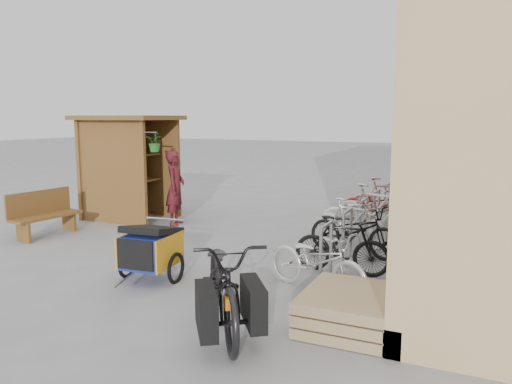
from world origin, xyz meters
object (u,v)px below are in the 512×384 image
at_px(pallet_stack, 349,309).
at_px(bike_7, 387,201).
at_px(person_kiosk, 175,188).
at_px(bike_3, 351,223).
at_px(cargo_bike, 224,283).
at_px(bike_1, 342,245).
at_px(kiosk, 125,153).
at_px(bench, 44,213).
at_px(bike_0, 317,261).
at_px(bike_6, 380,206).
at_px(bike_5, 374,211).
at_px(bike_4, 367,216).
at_px(shopping_carts, 427,187).
at_px(bike_2, 354,230).
at_px(child_trailer, 151,248).

height_order(pallet_stack, bike_7, bike_7).
xyz_separation_m(person_kiosk, bike_3, (3.99, -0.24, -0.38)).
relative_size(cargo_bike, bike_1, 1.45).
relative_size(kiosk, bench, 1.69).
distance_m(cargo_bike, bike_0, 1.72).
bearing_deg(cargo_bike, bike_0, 35.06).
bearing_deg(pallet_stack, bike_1, 107.62).
xyz_separation_m(bike_0, bike_6, (-0.02, 4.46, 0.04)).
relative_size(kiosk, bike_5, 1.44).
relative_size(cargo_bike, person_kiosk, 1.29).
bearing_deg(kiosk, bike_4, 2.73).
height_order(bike_4, bike_6, bike_4).
height_order(bench, bike_0, bench).
xyz_separation_m(kiosk, bike_6, (5.56, 1.56, -1.09)).
distance_m(pallet_stack, bike_4, 4.21).
distance_m(bike_0, bike_4, 3.17).
relative_size(bike_1, bike_7, 0.84).
height_order(shopping_carts, bike_3, shopping_carts).
height_order(bench, bike_4, bike_4).
height_order(pallet_stack, shopping_carts, shopping_carts).
height_order(shopping_carts, bike_6, shopping_carts).
bearing_deg(bike_0, bike_5, 18.66).
bearing_deg(person_kiosk, bike_0, -140.42).
distance_m(bike_3, bike_5, 1.01).
bearing_deg(bike_1, bike_3, 8.75).
bearing_deg(person_kiosk, bike_2, -117.31).
xyz_separation_m(pallet_stack, person_kiosk, (-4.86, 3.77, 0.61)).
relative_size(shopping_carts, bike_1, 1.10).
bearing_deg(bench, bike_7, 39.93).
relative_size(kiosk, child_trailer, 1.67).
bearing_deg(bike_3, shopping_carts, 4.86).
bearing_deg(bike_4, person_kiosk, 93.19).
height_order(kiosk, person_kiosk, kiosk).
height_order(cargo_bike, person_kiosk, person_kiosk).
bearing_deg(child_trailer, cargo_bike, -36.49).
distance_m(bench, bike_4, 6.40).
distance_m(kiosk, bike_2, 5.79).
bearing_deg(bike_0, bike_2, 18.59).
bearing_deg(kiosk, bike_2, -9.13).
height_order(bike_1, bike_4, bike_4).
bearing_deg(person_kiosk, kiosk, 69.59).
bearing_deg(kiosk, bike_5, 6.55).
xyz_separation_m(bike_4, bike_5, (0.06, 0.38, 0.04)).
bearing_deg(bike_5, kiosk, 115.93).
height_order(kiosk, bench, kiosk).
height_order(person_kiosk, bike_5, person_kiosk).
distance_m(child_trailer, bike_7, 5.89).
distance_m(kiosk, bike_5, 5.75).
distance_m(bike_3, bike_6, 1.90).
relative_size(pallet_stack, bike_3, 0.81).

